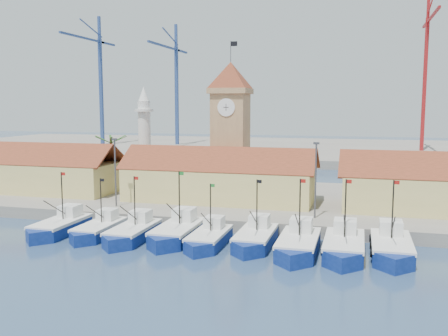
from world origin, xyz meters
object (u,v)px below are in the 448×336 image
(boat_0, at_px, (59,228))
(minaret, at_px, (145,137))
(clock_tower, at_px, (231,124))
(boat_4, at_px, (208,239))

(boat_0, bearing_deg, minaret, 91.47)
(clock_tower, distance_m, minaret, 15.30)
(clock_tower, xyz_separation_m, minaret, (-15.00, 2.00, -2.23))
(boat_4, bearing_deg, boat_0, 179.50)
(boat_0, distance_m, minaret, 27.15)
(clock_tower, bearing_deg, boat_4, -80.97)
(boat_4, xyz_separation_m, clock_tower, (-3.78, 23.78, 11.24))
(boat_0, height_order, minaret, minaret)
(boat_0, xyz_separation_m, clock_tower, (14.34, 23.62, 11.18))
(boat_0, height_order, boat_4, boat_0)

